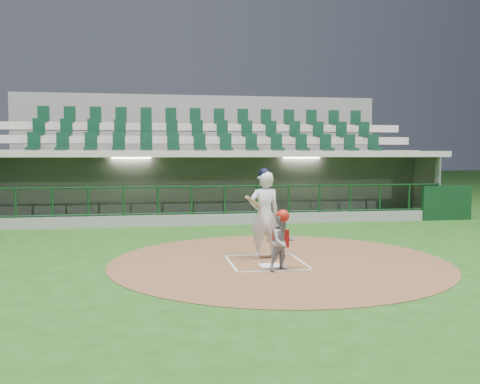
# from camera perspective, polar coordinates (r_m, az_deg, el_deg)

# --- Properties ---
(ground) EXTENTS (120.00, 120.00, 0.00)m
(ground) POSITION_cam_1_polar(r_m,az_deg,el_deg) (11.64, 2.48, -7.28)
(ground) COLOR #1C4B15
(ground) RESTS_ON ground
(dirt_circle) EXTENTS (7.20, 7.20, 0.01)m
(dirt_circle) POSITION_cam_1_polar(r_m,az_deg,el_deg) (11.51, 4.17, -7.38)
(dirt_circle) COLOR brown
(dirt_circle) RESTS_ON ground
(home_plate) EXTENTS (0.43, 0.43, 0.02)m
(home_plate) POSITION_cam_1_polar(r_m,az_deg,el_deg) (10.96, 3.26, -7.87)
(home_plate) COLOR white
(home_plate) RESTS_ON dirt_circle
(batter_box_chalk) EXTENTS (1.55, 1.80, 0.01)m
(batter_box_chalk) POSITION_cam_1_polar(r_m,az_deg,el_deg) (11.35, 2.81, -7.49)
(batter_box_chalk) COLOR white
(batter_box_chalk) RESTS_ON ground
(dugout_structure) EXTENTS (16.40, 3.70, 3.00)m
(dugout_structure) POSITION_cam_1_polar(r_m,az_deg,el_deg) (19.21, -2.06, 0.08)
(dugout_structure) COLOR slate
(dugout_structure) RESTS_ON ground
(seating_deck) EXTENTS (17.00, 6.72, 5.15)m
(seating_deck) POSITION_cam_1_polar(r_m,az_deg,el_deg) (22.21, -3.44, 1.80)
(seating_deck) COLOR slate
(seating_deck) RESTS_ON ground
(batter) EXTENTS (0.91, 0.91, 1.98)m
(batter) POSITION_cam_1_polar(r_m,az_deg,el_deg) (11.68, 2.60, -2.30)
(batter) COLOR white
(batter) RESTS_ON dirt_circle
(catcher) EXTENTS (0.66, 0.59, 1.20)m
(catcher) POSITION_cam_1_polar(r_m,az_deg,el_deg) (10.49, 4.56, -5.17)
(catcher) COLOR #96969C
(catcher) RESTS_ON dirt_circle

